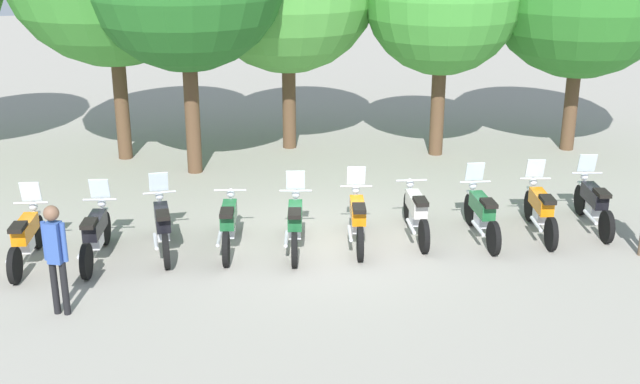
# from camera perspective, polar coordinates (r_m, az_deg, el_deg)

# --- Properties ---
(ground_plane) EXTENTS (80.00, 80.00, 0.00)m
(ground_plane) POSITION_cam_1_polar(r_m,az_deg,el_deg) (15.48, 0.39, -3.74)
(ground_plane) COLOR gray
(motorcycle_0) EXTENTS (0.67, 2.18, 1.37)m
(motorcycle_0) POSITION_cam_1_polar(r_m,az_deg,el_deg) (15.42, -20.17, -3.01)
(motorcycle_0) COLOR black
(motorcycle_0) RESTS_ON ground_plane
(motorcycle_1) EXTENTS (0.71, 2.18, 1.37)m
(motorcycle_1) POSITION_cam_1_polar(r_m,az_deg,el_deg) (15.20, -15.66, -2.83)
(motorcycle_1) COLOR black
(motorcycle_1) RESTS_ON ground_plane
(motorcycle_2) EXTENTS (0.62, 2.19, 1.37)m
(motorcycle_2) POSITION_cam_1_polar(r_m,az_deg,el_deg) (15.31, -11.12, -2.30)
(motorcycle_2) COLOR black
(motorcycle_2) RESTS_ON ground_plane
(motorcycle_3) EXTENTS (0.72, 2.17, 0.99)m
(motorcycle_3) POSITION_cam_1_polar(r_m,az_deg,el_deg) (15.23, -6.50, -2.23)
(motorcycle_3) COLOR black
(motorcycle_3) RESTS_ON ground_plane
(motorcycle_4) EXTENTS (0.75, 2.16, 1.37)m
(motorcycle_4) POSITION_cam_1_polar(r_m,az_deg,el_deg) (15.12, -1.78, -2.22)
(motorcycle_4) COLOR black
(motorcycle_4) RESTS_ON ground_plane
(motorcycle_5) EXTENTS (0.74, 2.17, 1.37)m
(motorcycle_5) POSITION_cam_1_polar(r_m,az_deg,el_deg) (15.38, 2.68, -1.85)
(motorcycle_5) COLOR black
(motorcycle_5) RESTS_ON ground_plane
(motorcycle_6) EXTENTS (0.67, 2.18, 0.99)m
(motorcycle_6) POSITION_cam_1_polar(r_m,az_deg,el_deg) (15.81, 6.83, -1.42)
(motorcycle_6) COLOR black
(motorcycle_6) RESTS_ON ground_plane
(motorcycle_7) EXTENTS (0.64, 2.19, 1.37)m
(motorcycle_7) POSITION_cam_1_polar(r_m,az_deg,el_deg) (15.93, 11.40, -1.47)
(motorcycle_7) COLOR black
(motorcycle_7) RESTS_ON ground_plane
(motorcycle_8) EXTENTS (0.75, 2.16, 1.37)m
(motorcycle_8) POSITION_cam_1_polar(r_m,az_deg,el_deg) (16.40, 15.38, -1.18)
(motorcycle_8) COLOR black
(motorcycle_8) RESTS_ON ground_plane
(motorcycle_9) EXTENTS (0.75, 2.17, 1.37)m
(motorcycle_9) POSITION_cam_1_polar(r_m,az_deg,el_deg) (17.07, 18.85, -0.73)
(motorcycle_9) COLOR black
(motorcycle_9) RESTS_ON ground_plane
(person_0) EXTENTS (0.40, 0.32, 1.83)m
(person_0) POSITION_cam_1_polar(r_m,az_deg,el_deg) (13.11, -18.27, -3.97)
(person_0) COLOR black
(person_0) RESTS_ON ground_plane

